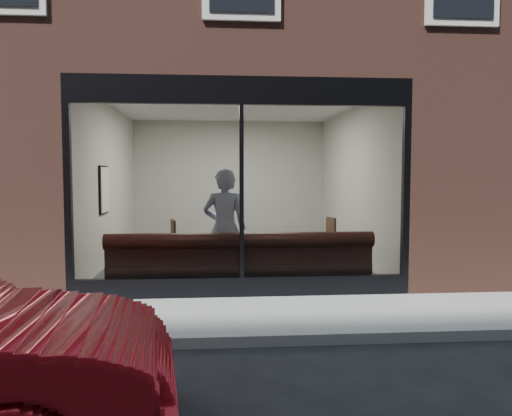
{
  "coord_description": "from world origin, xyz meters",
  "views": [
    {
      "loc": [
        -0.38,
        -5.17,
        1.8
      ],
      "look_at": [
        0.24,
        2.4,
        1.29
      ],
      "focal_mm": 35.0,
      "sensor_mm": 36.0,
      "label": 1
    }
  ],
  "objects": [
    {
      "name": "wall_poster",
      "position": [
        -2.45,
        4.39,
        1.51
      ],
      "size": [
        0.02,
        0.63,
        0.84
      ],
      "primitive_type": "cube",
      "color": "white",
      "rests_on": "cafe_wall_left"
    },
    {
      "name": "cafe_wall_right",
      "position": [
        2.49,
        5.0,
        1.6
      ],
      "size": [
        0.0,
        6.0,
        6.0
      ],
      "primitive_type": "plane",
      "rotation": [
        1.57,
        0.0,
        -1.57
      ],
      "color": "beige",
      "rests_on": "ground"
    },
    {
      "name": "cafe_wall_left",
      "position": [
        -2.49,
        5.0,
        1.6
      ],
      "size": [
        0.0,
        6.0,
        6.0
      ],
      "primitive_type": "plane",
      "rotation": [
        1.57,
        0.0,
        1.57
      ],
      "color": "beige",
      "rests_on": "ground"
    },
    {
      "name": "cafe_wall_back",
      "position": [
        0.0,
        7.99,
        1.6
      ],
      "size": [
        5.0,
        0.0,
        5.0
      ],
      "primitive_type": "plane",
      "rotation": [
        1.57,
        0.0,
        0.0
      ],
      "color": "beige",
      "rests_on": "ground"
    },
    {
      "name": "host_building_backfill",
      "position": [
        0.0,
        11.0,
        1.6
      ],
      "size": [
        5.0,
        6.0,
        3.2
      ],
      "primitive_type": "cube",
      "color": "brown",
      "rests_on": "ground"
    },
    {
      "name": "ground",
      "position": [
        0.0,
        0.0,
        0.0
      ],
      "size": [
        120.0,
        120.0,
        0.0
      ],
      "primitive_type": "plane",
      "color": "black",
      "rests_on": "ground"
    },
    {
      "name": "cafe_table_right",
      "position": [
        0.77,
        3.36,
        0.74
      ],
      "size": [
        0.77,
        0.77,
        0.04
      ],
      "primitive_type": "cube",
      "rotation": [
        0.0,
        0.0,
        -0.17
      ],
      "color": "black",
      "rests_on": "cafe_floor"
    },
    {
      "name": "cafe_chair_right",
      "position": [
        1.72,
        4.49,
        0.24
      ],
      "size": [
        0.47,
        0.47,
        0.04
      ],
      "primitive_type": "cube",
      "rotation": [
        0.0,
        0.0,
        3.35
      ],
      "color": "black",
      "rests_on": "cafe_floor"
    },
    {
      "name": "storefront_glass",
      "position": [
        0.0,
        2.02,
        1.55
      ],
      "size": [
        4.8,
        0.0,
        4.8
      ],
      "primitive_type": "plane",
      "rotation": [
        1.57,
        0.0,
        0.0
      ],
      "color": "white",
      "rests_on": "storefront_kick"
    },
    {
      "name": "sidewalk_near",
      "position": [
        0.0,
        1.0,
        0.01
      ],
      "size": [
        40.0,
        2.0,
        0.01
      ],
      "primitive_type": "cube",
      "color": "gray",
      "rests_on": "ground"
    },
    {
      "name": "person",
      "position": [
        -0.24,
        2.7,
        0.95
      ],
      "size": [
        0.73,
        0.51,
        1.89
      ],
      "primitive_type": "imported",
      "rotation": [
        0.0,
        0.0,
        3.05
      ],
      "color": "#A9BDE0",
      "rests_on": "cafe_floor"
    },
    {
      "name": "cafe_chair_left",
      "position": [
        -1.36,
        4.24,
        0.24
      ],
      "size": [
        0.55,
        0.55,
        0.04
      ],
      "primitive_type": "cube",
      "rotation": [
        0.0,
        0.0,
        3.36
      ],
      "color": "black",
      "rests_on": "cafe_floor"
    },
    {
      "name": "host_building_pier_right",
      "position": [
        3.75,
        8.0,
        1.6
      ],
      "size": [
        2.5,
        12.0,
        3.2
      ],
      "primitive_type": "cube",
      "color": "brown",
      "rests_on": "ground"
    },
    {
      "name": "storefront_mullion",
      "position": [
        0.0,
        2.05,
        1.55
      ],
      "size": [
        0.06,
        0.1,
        2.5
      ],
      "primitive_type": "cube",
      "color": "black",
      "rests_on": "storefront_kick"
    },
    {
      "name": "storefront_kick",
      "position": [
        0.0,
        2.05,
        0.15
      ],
      "size": [
        5.0,
        0.1,
        0.3
      ],
      "primitive_type": "cube",
      "color": "black",
      "rests_on": "ground"
    },
    {
      "name": "host_building_pier_left",
      "position": [
        -3.75,
        8.0,
        1.6
      ],
      "size": [
        2.5,
        12.0,
        3.2
      ],
      "primitive_type": "cube",
      "color": "brown",
      "rests_on": "ground"
    },
    {
      "name": "banquette",
      "position": [
        0.0,
        2.45,
        0.23
      ],
      "size": [
        4.0,
        0.55,
        0.45
      ],
      "primitive_type": "cube",
      "color": "black",
      "rests_on": "cafe_floor"
    },
    {
      "name": "kerb_near",
      "position": [
        0.0,
        -0.05,
        0.06
      ],
      "size": [
        40.0,
        0.1,
        0.12
      ],
      "primitive_type": "cube",
      "color": "gray",
      "rests_on": "ground"
    },
    {
      "name": "cafe_floor",
      "position": [
        0.0,
        5.0,
        0.02
      ],
      "size": [
        6.0,
        6.0,
        0.0
      ],
      "primitive_type": "plane",
      "color": "#2D2D30",
      "rests_on": "ground"
    },
    {
      "name": "cafe_table_left",
      "position": [
        -1.12,
        3.23,
        0.74
      ],
      "size": [
        0.75,
        0.75,
        0.04
      ],
      "primitive_type": "cube",
      "rotation": [
        0.0,
        0.0,
        0.15
      ],
      "color": "black",
      "rests_on": "cafe_floor"
    },
    {
      "name": "storefront_header",
      "position": [
        0.0,
        2.05,
        3.0
      ],
      "size": [
        5.0,
        0.1,
        0.4
      ],
      "primitive_type": "cube",
      "color": "black",
      "rests_on": "host_building_upper"
    },
    {
      "name": "cafe_ceiling",
      "position": [
        0.0,
        5.0,
        3.19
      ],
      "size": [
        6.0,
        6.0,
        0.0
      ],
      "primitive_type": "plane",
      "rotation": [
        3.14,
        0.0,
        0.0
      ],
      "color": "white",
      "rests_on": "host_building_upper"
    }
  ]
}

